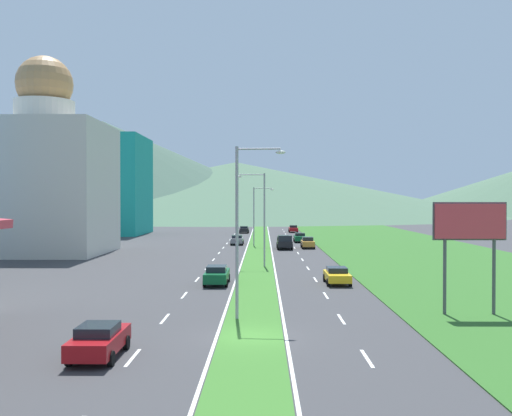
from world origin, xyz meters
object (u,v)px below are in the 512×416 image
(street_lamp_near, at_px, (242,221))
(car_5, at_px, (293,229))
(car_2, at_px, (244,229))
(car_4, at_px, (99,340))
(pickup_truck_0, at_px, (285,242))
(car_6, at_px, (300,237))
(car_3, at_px, (337,275))
(car_1, at_px, (237,240))
(car_7, at_px, (217,275))
(street_lamp_far, at_px, (256,212))
(street_lamp_mid, at_px, (261,213))
(billboard_roadside, at_px, (470,229))
(car_0, at_px, (308,243))

(street_lamp_near, distance_m, car_5, 88.02)
(car_2, height_order, car_4, car_4)
(pickup_truck_0, bearing_deg, car_6, 167.08)
(car_2, bearing_deg, car_3, -172.02)
(car_1, xyz_separation_m, car_7, (0.22, -41.15, 0.03))
(car_5, bearing_deg, car_7, -7.81)
(pickup_truck_0, bearing_deg, car_5, 175.28)
(car_1, xyz_separation_m, car_6, (9.95, 4.96, 0.01))
(street_lamp_far, xyz_separation_m, car_3, (7.06, -37.43, -4.35))
(car_7, bearing_deg, street_lamp_far, -4.18)
(street_lamp_far, height_order, car_5, street_lamp_far)
(car_5, xyz_separation_m, car_7, (-10.13, -73.87, 0.02))
(car_4, height_order, car_7, car_7)
(street_lamp_near, distance_m, pickup_truck_0, 47.33)
(street_lamp_mid, bearing_deg, car_5, 83.96)
(billboard_roadside, bearing_deg, car_3, 116.31)
(car_3, height_order, pickup_truck_0, pickup_truck_0)
(car_3, bearing_deg, car_1, -166.17)
(street_lamp_mid, relative_size, car_4, 2.23)
(street_lamp_near, height_order, billboard_roadside, street_lamp_near)
(car_3, bearing_deg, car_4, -31.11)
(car_2, distance_m, car_5, 10.55)
(car_0, distance_m, car_5, 39.22)
(car_4, bearing_deg, car_1, -2.92)
(street_lamp_far, bearing_deg, car_2, 94.92)
(car_7, height_order, pickup_truck_0, pickup_truck_0)
(car_4, bearing_deg, street_lamp_near, -37.19)
(street_lamp_near, bearing_deg, pickup_truck_0, 84.86)
(street_lamp_mid, relative_size, car_0, 2.32)
(car_1, bearing_deg, car_2, -0.15)
(street_lamp_near, xyz_separation_m, car_4, (-5.96, -7.86, -4.91))
(billboard_roadside, bearing_deg, car_4, -154.48)
(car_2, bearing_deg, street_lamp_mid, -176.40)
(car_4, xyz_separation_m, pickup_truck_0, (10.18, 54.77, 0.22))
(car_1, relative_size, car_5, 1.00)
(street_lamp_near, height_order, street_lamp_mid, street_lamp_near)
(car_0, xyz_separation_m, car_2, (-10.24, 36.76, -0.05))
(car_0, bearing_deg, car_5, 179.97)
(street_lamp_mid, xyz_separation_m, car_2, (-3.73, 59.34, -4.76))
(billboard_roadside, bearing_deg, car_7, 142.67)
(car_5, relative_size, car_7, 1.00)
(street_lamp_mid, distance_m, car_5, 62.32)
(street_lamp_mid, distance_m, billboard_roadside, 27.34)
(billboard_roadside, height_order, car_7, billboard_roadside)
(pickup_truck_0, bearing_deg, car_3, 5.29)
(street_lamp_near, height_order, car_3, street_lamp_near)
(car_5, bearing_deg, street_lamp_far, -11.55)
(car_7, bearing_deg, car_6, -11.92)
(car_0, distance_m, car_7, 36.10)
(billboard_roadside, relative_size, car_5, 1.42)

